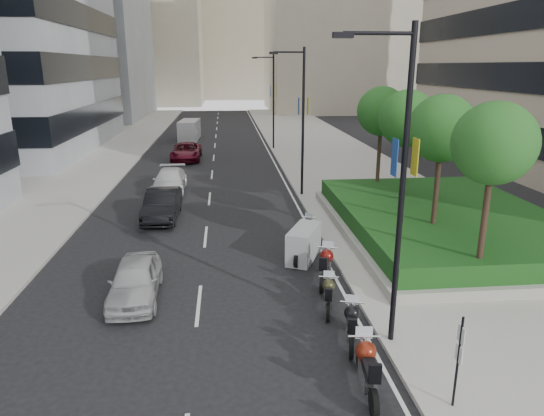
{
  "coord_description": "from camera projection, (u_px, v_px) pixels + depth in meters",
  "views": [
    {
      "loc": [
        -0.43,
        -11.29,
        7.93
      ],
      "look_at": [
        1.52,
        8.79,
        2.0
      ],
      "focal_mm": 32.0,
      "sensor_mm": 36.0,
      "label": 1
    }
  ],
  "objects": [
    {
      "name": "building_cream_left",
      "position": [
        138.0,
        21.0,
        102.09
      ],
      "size": [
        26.0,
        24.0,
        34.0
      ],
      "primitive_type": "cube",
      "color": "#B7AD93",
      "rests_on": "ground"
    },
    {
      "name": "tree_2",
      "position": [
        407.0,
        119.0,
        23.78
      ],
      "size": [
        2.8,
        2.8,
        6.3
      ],
      "color": "#332319",
      "rests_on": "planter"
    },
    {
      "name": "building_cream_centre",
      "position": [
        231.0,
        20.0,
        122.48
      ],
      "size": [
        30.0,
        24.0,
        38.0
      ],
      "primitive_type": "cube",
      "color": "#B7AD93",
      "rests_on": "ground"
    },
    {
      "name": "building_grey_far",
      "position": [
        66.0,
        17.0,
        73.45
      ],
      "size": [
        22.0,
        26.0,
        30.0
      ],
      "primitive_type": "cube",
      "color": "gray",
      "rests_on": "ground"
    },
    {
      "name": "tree_0",
      "position": [
        494.0,
        144.0,
        16.14
      ],
      "size": [
        2.8,
        2.8,
        6.3
      ],
      "color": "#332319",
      "rests_on": "planter"
    },
    {
      "name": "tree_1",
      "position": [
        442.0,
        129.0,
        19.96
      ],
      "size": [
        2.8,
        2.8,
        6.3
      ],
      "color": "#332319",
      "rests_on": "planter"
    },
    {
      "name": "motorcycle_6",
      "position": [
        307.0,
        230.0,
        22.69
      ],
      "size": [
        0.87,
        2.02,
        1.04
      ],
      "rotation": [
        0.0,
        0.0,
        1.26
      ],
      "color": "black",
      "rests_on": "ground"
    },
    {
      "name": "motorcycle_4",
      "position": [
        326.0,
        266.0,
        18.34
      ],
      "size": [
        1.04,
        2.36,
        1.22
      ],
      "rotation": [
        0.0,
        0.0,
        1.25
      ],
      "color": "black",
      "rests_on": "ground"
    },
    {
      "name": "lamp_post_0",
      "position": [
        398.0,
        177.0,
        12.97
      ],
      "size": [
        2.34,
        0.45,
        9.0
      ],
      "color": "black",
      "rests_on": "ground"
    },
    {
      "name": "parking_sign",
      "position": [
        458.0,
        358.0,
        11.19
      ],
      "size": [
        0.06,
        0.32,
        2.5
      ],
      "color": "black",
      "rests_on": "ground"
    },
    {
      "name": "motorcycle_3",
      "position": [
        328.0,
        295.0,
        16.26
      ],
      "size": [
        0.72,
        2.01,
        1.01
      ],
      "rotation": [
        0.0,
        0.0,
        1.36
      ],
      "color": "black",
      "rests_on": "ground"
    },
    {
      "name": "motorcycle_2",
      "position": [
        352.0,
        325.0,
        14.31
      ],
      "size": [
        0.81,
        2.15,
        1.09
      ],
      "rotation": [
        0.0,
        0.0,
        1.33
      ],
      "color": "black",
      "rests_on": "ground"
    },
    {
      "name": "lamp_post_2",
      "position": [
        272.0,
        97.0,
        46.4
      ],
      "size": [
        2.34,
        0.45,
        9.0
      ],
      "color": "black",
      "rests_on": "ground"
    },
    {
      "name": "tree_3",
      "position": [
        382.0,
        112.0,
        27.6
      ],
      "size": [
        2.8,
        2.8,
        6.3
      ],
      "color": "#332319",
      "rests_on": "planter"
    },
    {
      "name": "planter",
      "position": [
        444.0,
        229.0,
        23.44
      ],
      "size": [
        10.0,
        14.0,
        0.4
      ],
      "primitive_type": "cube",
      "color": "gray",
      "rests_on": "sidewalk_right"
    },
    {
      "name": "sidewalk_right",
      "position": [
        333.0,
        159.0,
        42.52
      ],
      "size": [
        10.0,
        100.0,
        0.15
      ],
      "primitive_type": "cube",
      "color": "#9E9B93",
      "rests_on": "ground"
    },
    {
      "name": "motorcycle_5",
      "position": [
        304.0,
        244.0,
        20.47
      ],
      "size": [
        1.83,
        2.51,
        1.41
      ],
      "rotation": [
        0.0,
        0.0,
        1.14
      ],
      "color": "black",
      "rests_on": "ground"
    },
    {
      "name": "car_d",
      "position": [
        186.0,
        152.0,
        42.31
      ],
      "size": [
        2.49,
        5.35,
        1.48
      ],
      "primitive_type": "imported",
      "rotation": [
        0.0,
        0.0,
        -0.01
      ],
      "color": "#590A1C",
      "rests_on": "ground"
    },
    {
      "name": "lane_centre",
      "position": [
        213.0,
        162.0,
        41.57
      ],
      "size": [
        0.12,
        100.0,
        0.01
      ],
      "primitive_type": "cube",
      "color": "silver",
      "rests_on": "ground"
    },
    {
      "name": "motorcycle_1",
      "position": [
        367.0,
        368.0,
        12.13
      ],
      "size": [
        0.83,
        2.49,
        1.24
      ],
      "rotation": [
        0.0,
        0.0,
        1.47
      ],
      "color": "black",
      "rests_on": "ground"
    },
    {
      "name": "building_cream_right",
      "position": [
        348.0,
        7.0,
        86.42
      ],
      "size": [
        28.0,
        24.0,
        36.0
      ],
      "primitive_type": "cube",
      "color": "#B7AD93",
      "rests_on": "ground"
    },
    {
      "name": "lane_edge",
      "position": [
        273.0,
        161.0,
        42.05
      ],
      "size": [
        0.12,
        100.0,
        0.01
      ],
      "primitive_type": "cube",
      "color": "silver",
      "rests_on": "ground"
    },
    {
      "name": "hedge",
      "position": [
        445.0,
        217.0,
        23.27
      ],
      "size": [
        9.4,
        13.4,
        0.8
      ],
      "primitive_type": "cube",
      "color": "#113C14",
      "rests_on": "planter"
    },
    {
      "name": "car_b",
      "position": [
        162.0,
        205.0,
        25.96
      ],
      "size": [
        1.75,
        4.81,
        1.57
      ],
      "primitive_type": "imported",
      "rotation": [
        0.0,
        0.0,
        -0.02
      ],
      "color": "black",
      "rests_on": "ground"
    },
    {
      "name": "car_c",
      "position": [
        170.0,
        181.0,
        31.55
      ],
      "size": [
        2.03,
        4.99,
        1.45
      ],
      "primitive_type": "imported",
      "rotation": [
        0.0,
        0.0,
        0.0
      ],
      "color": "silver",
      "rests_on": "ground"
    },
    {
      "name": "sidewalk_left",
      "position": [
        87.0,
        163.0,
        40.58
      ],
      "size": [
        8.0,
        100.0,
        0.15
      ],
      "primitive_type": "cube",
      "color": "#9E9B93",
      "rests_on": "ground"
    },
    {
      "name": "ground",
      "position": [
        248.0,
        372.0,
        13.06
      ],
      "size": [
        160.0,
        160.0,
        0.0
      ],
      "primitive_type": "plane",
      "color": "black",
      "rests_on": "ground"
    },
    {
      "name": "delivery_van",
      "position": [
        189.0,
        131.0,
        53.93
      ],
      "size": [
        2.3,
        5.18,
        2.12
      ],
      "rotation": [
        0.0,
        0.0,
        -0.08
      ],
      "color": "#B4B4B6",
      "rests_on": "ground"
    },
    {
      "name": "car_a",
      "position": [
        135.0,
        280.0,
        16.99
      ],
      "size": [
        1.82,
        4.19,
        1.41
      ],
      "primitive_type": "imported",
      "rotation": [
        0.0,
        0.0,
        0.04
      ],
      "color": "#AEAEB0",
      "rests_on": "ground"
    },
    {
      "name": "lamp_post_1",
      "position": [
        301.0,
        115.0,
        29.21
      ],
      "size": [
        2.34,
        0.45,
        9.0
      ],
      "color": "black",
      "rests_on": "ground"
    }
  ]
}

